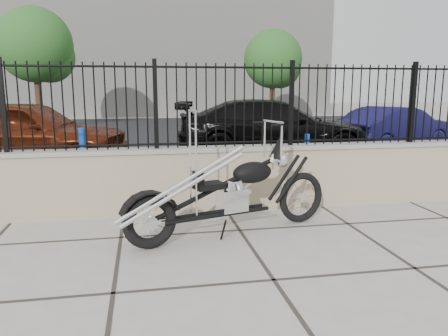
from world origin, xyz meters
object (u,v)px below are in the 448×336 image
Objects in this scene: chopper_motorcycle at (228,172)px; car_black at (274,128)px; car_red at (26,133)px; car_blue at (396,128)px.

chopper_motorcycle is 0.52× the size of car_black.
chopper_motorcycle is at bearing 168.16° from car_black.
car_red is (-3.65, 5.51, -0.01)m from chopper_motorcycle.
car_red is 6.12m from car_black.
car_black is at bearing 51.01° from chopper_motorcycle.
car_black is (2.45, 6.09, -0.05)m from chopper_motorcycle.
chopper_motorcycle reaches higher than car_blue.
car_black is 3.83m from car_blue.
car_blue is (9.90, 0.96, -0.15)m from car_red.
chopper_motorcycle is 0.58× the size of car_red.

